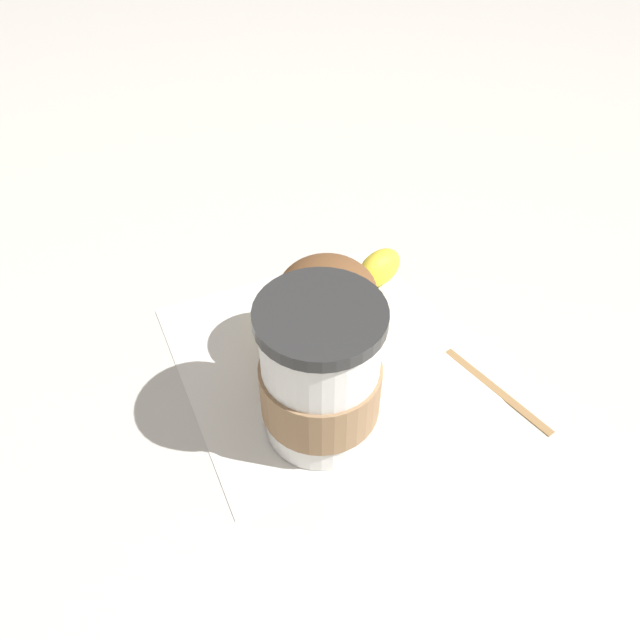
{
  "coord_description": "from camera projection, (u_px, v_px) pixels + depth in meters",
  "views": [
    {
      "loc": [
        -0.3,
        0.21,
        0.39
      ],
      "look_at": [
        0.0,
        0.0,
        0.04
      ],
      "focal_mm": 35.0,
      "sensor_mm": 36.0,
      "label": 1
    }
  ],
  "objects": [
    {
      "name": "banana",
      "position": [
        339.0,
        290.0,
        0.57
      ],
      "size": [
        0.06,
        0.16,
        0.04
      ],
      "color": "yellow",
      "rests_on": "paper_napkin"
    },
    {
      "name": "wooden_stirrer",
      "position": [
        497.0,
        389.0,
        0.51
      ],
      "size": [
        0.11,
        0.01,
        0.0
      ],
      "primitive_type": "cube",
      "rotation": [
        0.0,
        0.0,
        3.18
      ],
      "color": "#9E7547",
      "rests_on": "ground_plane"
    },
    {
      "name": "muffin",
      "position": [
        325.0,
        307.0,
        0.5
      ],
      "size": [
        0.08,
        0.08,
        0.09
      ],
      "color": "white",
      "rests_on": "paper_napkin"
    },
    {
      "name": "ground_plane",
      "position": [
        320.0,
        358.0,
        0.53
      ],
      "size": [
        3.0,
        3.0,
        0.0
      ],
      "primitive_type": "plane",
      "color": "beige"
    },
    {
      "name": "paper_napkin",
      "position": [
        320.0,
        357.0,
        0.53
      ],
      "size": [
        0.27,
        0.27,
        0.0
      ],
      "primitive_type": "cube",
      "rotation": [
        0.0,
        0.0,
        -0.19
      ],
      "color": "white",
      "rests_on": "ground_plane"
    },
    {
      "name": "coffee_cup",
      "position": [
        320.0,
        377.0,
        0.44
      ],
      "size": [
        0.09,
        0.09,
        0.12
      ],
      "color": "white",
      "rests_on": "paper_napkin"
    }
  ]
}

